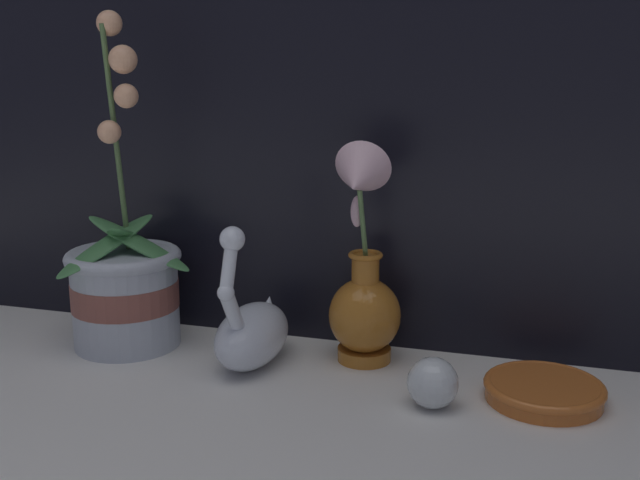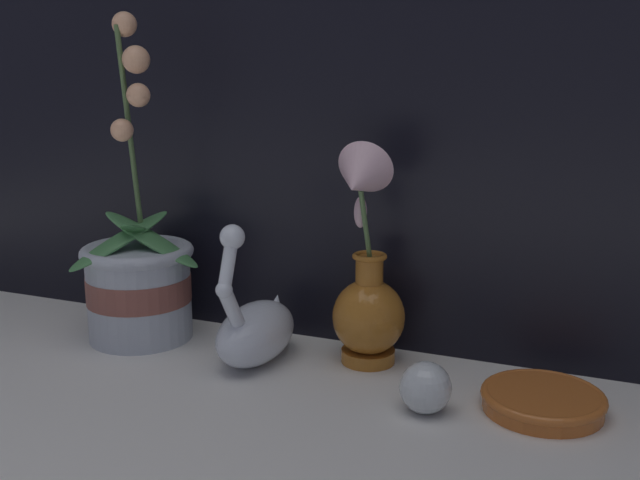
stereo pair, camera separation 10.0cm
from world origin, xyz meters
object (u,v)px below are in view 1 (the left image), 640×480
at_px(orchid_potted_plant, 125,284).
at_px(swan_figurine, 252,330).
at_px(blue_vase, 363,288).
at_px(glass_sphere, 433,383).
at_px(amber_dish, 544,390).

distance_m(orchid_potted_plant, swan_figurine, 0.22).
bearing_deg(blue_vase, glass_sphere, -44.69).
bearing_deg(swan_figurine, amber_dish, -1.18).
bearing_deg(swan_figurine, orchid_potted_plant, 174.99).
bearing_deg(amber_dish, glass_sphere, -156.58).
bearing_deg(blue_vase, amber_dish, -12.83).
xyz_separation_m(blue_vase, glass_sphere, (0.12, -0.12, -0.08)).
height_order(swan_figurine, glass_sphere, swan_figurine).
bearing_deg(amber_dish, blue_vase, 167.17).
height_order(orchid_potted_plant, swan_figurine, orchid_potted_plant).
xyz_separation_m(orchid_potted_plant, blue_vase, (0.36, 0.03, 0.02)).
bearing_deg(blue_vase, orchid_potted_plant, -175.20).
distance_m(blue_vase, glass_sphere, 0.18).
relative_size(orchid_potted_plant, blue_vase, 1.53).
xyz_separation_m(orchid_potted_plant, amber_dish, (0.62, -0.03, -0.08)).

